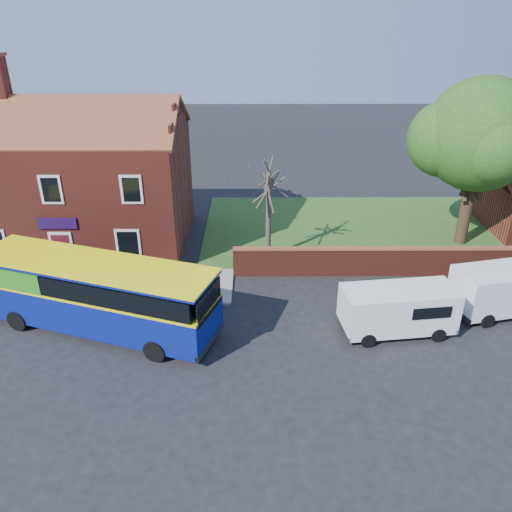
{
  "coord_description": "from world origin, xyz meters",
  "views": [
    {
      "loc": [
        3.09,
        -16.21,
        12.67
      ],
      "look_at": [
        3.19,
        5.0,
        2.13
      ],
      "focal_mm": 35.0,
      "sensor_mm": 36.0,
      "label": 1
    }
  ],
  "objects_px": {
    "van_near": "(398,309)",
    "large_tree": "(480,138)",
    "van_far": "(509,288)",
    "bus": "(89,291)"
  },
  "relations": [
    {
      "from": "van_far",
      "to": "large_tree",
      "type": "xyz_separation_m",
      "value": [
        0.84,
        7.79,
        5.04
      ]
    },
    {
      "from": "van_near",
      "to": "large_tree",
      "type": "relative_size",
      "value": 0.52
    },
    {
      "from": "bus",
      "to": "van_near",
      "type": "height_order",
      "value": "bus"
    },
    {
      "from": "bus",
      "to": "van_far",
      "type": "relative_size",
      "value": 2.01
    },
    {
      "from": "bus",
      "to": "van_near",
      "type": "bearing_deg",
      "value": 17.07
    },
    {
      "from": "van_near",
      "to": "large_tree",
      "type": "xyz_separation_m",
      "value": [
        6.34,
        9.41,
        5.11
      ]
    },
    {
      "from": "van_near",
      "to": "large_tree",
      "type": "distance_m",
      "value": 12.44
    },
    {
      "from": "van_near",
      "to": "large_tree",
      "type": "height_order",
      "value": "large_tree"
    },
    {
      "from": "bus",
      "to": "large_tree",
      "type": "height_order",
      "value": "large_tree"
    },
    {
      "from": "van_far",
      "to": "large_tree",
      "type": "relative_size",
      "value": 0.56
    }
  ]
}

